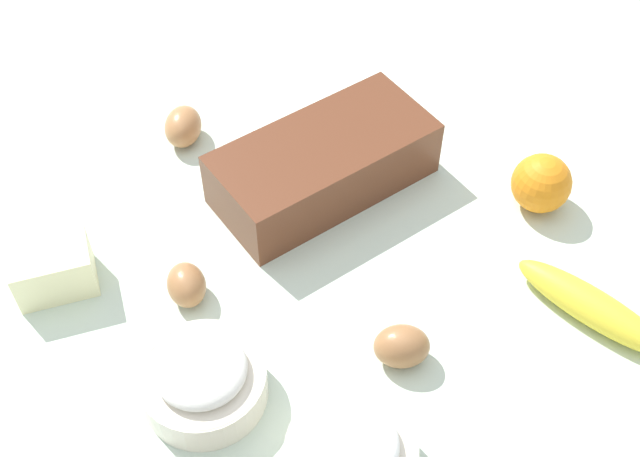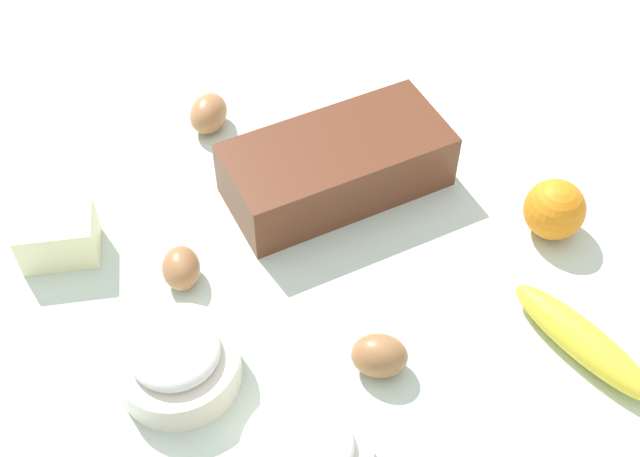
{
  "view_description": "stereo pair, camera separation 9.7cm",
  "coord_description": "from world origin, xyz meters",
  "px_view_note": "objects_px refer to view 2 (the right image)",
  "views": [
    {
      "loc": [
        0.36,
        0.52,
        0.78
      ],
      "look_at": [
        0.0,
        0.0,
        0.04
      ],
      "focal_mm": 46.39,
      "sensor_mm": 36.0,
      "label": 1
    },
    {
      "loc": [
        0.27,
        0.57,
        0.78
      ],
      "look_at": [
        0.0,
        0.0,
        0.04
      ],
      "focal_mm": 46.39,
      "sensor_mm": 36.0,
      "label": 2
    }
  ],
  "objects_px": {
    "egg_loose": "(379,356)",
    "banana": "(583,341)",
    "orange_fruit": "(555,209)",
    "flour_bowl": "(177,361)",
    "sugar_bowl": "(307,454)",
    "loaf_pan": "(337,164)",
    "butter_block": "(58,236)",
    "egg_near_butter": "(209,113)",
    "egg_beside_bowl": "(181,268)"
  },
  "relations": [
    {
      "from": "sugar_bowl",
      "to": "egg_beside_bowl",
      "type": "relative_size",
      "value": 2.27
    },
    {
      "from": "egg_beside_bowl",
      "to": "egg_near_butter",
      "type": "bearing_deg",
      "value": -117.62
    },
    {
      "from": "orange_fruit",
      "to": "butter_block",
      "type": "xyz_separation_m",
      "value": [
        0.55,
        -0.23,
        -0.01
      ]
    },
    {
      "from": "sugar_bowl",
      "to": "banana",
      "type": "relative_size",
      "value": 0.69
    },
    {
      "from": "flour_bowl",
      "to": "egg_loose",
      "type": "distance_m",
      "value": 0.21
    },
    {
      "from": "butter_block",
      "to": "egg_beside_bowl",
      "type": "relative_size",
      "value": 1.57
    },
    {
      "from": "butter_block",
      "to": "egg_near_butter",
      "type": "height_order",
      "value": "butter_block"
    },
    {
      "from": "egg_near_butter",
      "to": "banana",
      "type": "bearing_deg",
      "value": 114.73
    },
    {
      "from": "loaf_pan",
      "to": "butter_block",
      "type": "relative_size",
      "value": 3.13
    },
    {
      "from": "flour_bowl",
      "to": "egg_beside_bowl",
      "type": "height_order",
      "value": "flour_bowl"
    },
    {
      "from": "sugar_bowl",
      "to": "egg_near_butter",
      "type": "bearing_deg",
      "value": -100.03
    },
    {
      "from": "loaf_pan",
      "to": "egg_near_butter",
      "type": "relative_size",
      "value": 4.28
    },
    {
      "from": "sugar_bowl",
      "to": "loaf_pan",
      "type": "bearing_deg",
      "value": -120.69
    },
    {
      "from": "egg_loose",
      "to": "banana",
      "type": "bearing_deg",
      "value": 159.64
    },
    {
      "from": "banana",
      "to": "orange_fruit",
      "type": "height_order",
      "value": "orange_fruit"
    },
    {
      "from": "orange_fruit",
      "to": "flour_bowl",
      "type": "bearing_deg",
      "value": -0.05
    },
    {
      "from": "orange_fruit",
      "to": "egg_beside_bowl",
      "type": "relative_size",
      "value": 1.3
    },
    {
      "from": "banana",
      "to": "orange_fruit",
      "type": "distance_m",
      "value": 0.18
    },
    {
      "from": "flour_bowl",
      "to": "banana",
      "type": "bearing_deg",
      "value": 158.53
    },
    {
      "from": "banana",
      "to": "egg_near_butter",
      "type": "distance_m",
      "value": 0.57
    },
    {
      "from": "flour_bowl",
      "to": "sugar_bowl",
      "type": "bearing_deg",
      "value": 117.3
    },
    {
      "from": "egg_beside_bowl",
      "to": "flour_bowl",
      "type": "bearing_deg",
      "value": 69.23
    },
    {
      "from": "loaf_pan",
      "to": "orange_fruit",
      "type": "height_order",
      "value": "loaf_pan"
    },
    {
      "from": "loaf_pan",
      "to": "flour_bowl",
      "type": "xyz_separation_m",
      "value": [
        0.28,
        0.18,
        -0.01
      ]
    },
    {
      "from": "banana",
      "to": "egg_loose",
      "type": "distance_m",
      "value": 0.22
    },
    {
      "from": "sugar_bowl",
      "to": "egg_beside_bowl",
      "type": "bearing_deg",
      "value": -83.27
    },
    {
      "from": "flour_bowl",
      "to": "loaf_pan",
      "type": "bearing_deg",
      "value": -147.08
    },
    {
      "from": "loaf_pan",
      "to": "egg_beside_bowl",
      "type": "distance_m",
      "value": 0.24
    },
    {
      "from": "banana",
      "to": "egg_loose",
      "type": "bearing_deg",
      "value": -20.36
    },
    {
      "from": "egg_near_butter",
      "to": "egg_loose",
      "type": "bearing_deg",
      "value": 93.69
    },
    {
      "from": "egg_near_butter",
      "to": "loaf_pan",
      "type": "bearing_deg",
      "value": 120.83
    },
    {
      "from": "butter_block",
      "to": "egg_loose",
      "type": "xyz_separation_m",
      "value": [
        -0.27,
        0.31,
        -0.01
      ]
    },
    {
      "from": "sugar_bowl",
      "to": "egg_loose",
      "type": "relative_size",
      "value": 2.13
    },
    {
      "from": "egg_near_butter",
      "to": "flour_bowl",
      "type": "bearing_deg",
      "value": 64.65
    },
    {
      "from": "loaf_pan",
      "to": "egg_beside_bowl",
      "type": "height_order",
      "value": "loaf_pan"
    },
    {
      "from": "loaf_pan",
      "to": "egg_loose",
      "type": "relative_size",
      "value": 4.6
    },
    {
      "from": "flour_bowl",
      "to": "sugar_bowl",
      "type": "relative_size",
      "value": 1.02
    },
    {
      "from": "egg_beside_bowl",
      "to": "orange_fruit",
      "type": "bearing_deg",
      "value": 164.21
    },
    {
      "from": "orange_fruit",
      "to": "egg_loose",
      "type": "xyz_separation_m",
      "value": [
        0.28,
        0.08,
        -0.01
      ]
    },
    {
      "from": "sugar_bowl",
      "to": "butter_block",
      "type": "xyz_separation_m",
      "value": [
        0.15,
        -0.38,
        -0.0
      ]
    },
    {
      "from": "orange_fruit",
      "to": "egg_beside_bowl",
      "type": "bearing_deg",
      "value": -15.79
    },
    {
      "from": "banana",
      "to": "egg_near_butter",
      "type": "relative_size",
      "value": 2.89
    },
    {
      "from": "flour_bowl",
      "to": "butter_block",
      "type": "height_order",
      "value": "flour_bowl"
    },
    {
      "from": "sugar_bowl",
      "to": "butter_block",
      "type": "distance_m",
      "value": 0.41
    },
    {
      "from": "butter_block",
      "to": "egg_loose",
      "type": "bearing_deg",
      "value": 131.17
    },
    {
      "from": "flour_bowl",
      "to": "sugar_bowl",
      "type": "height_order",
      "value": "flour_bowl"
    },
    {
      "from": "loaf_pan",
      "to": "egg_near_butter",
      "type": "height_order",
      "value": "loaf_pan"
    },
    {
      "from": "flour_bowl",
      "to": "orange_fruit",
      "type": "xyz_separation_m",
      "value": [
        -0.48,
        0.0,
        0.01
      ]
    },
    {
      "from": "loaf_pan",
      "to": "egg_beside_bowl",
      "type": "relative_size",
      "value": 4.91
    },
    {
      "from": "butter_block",
      "to": "egg_beside_bowl",
      "type": "bearing_deg",
      "value": 138.97
    }
  ]
}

